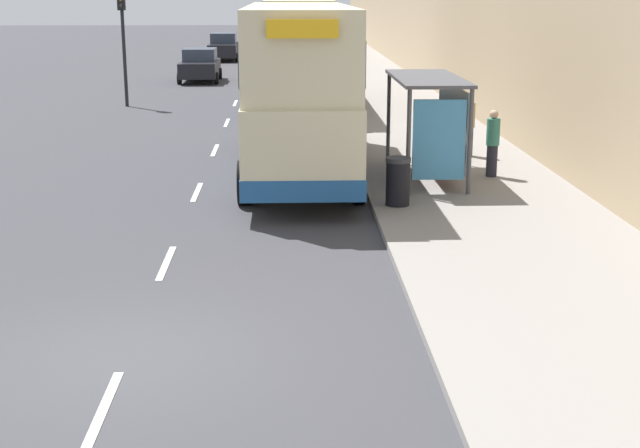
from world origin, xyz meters
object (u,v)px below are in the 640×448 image
Objects in this scene: double_decker_bus_near at (299,87)px; traffic_light_far_kerb at (123,25)px; pedestrian_2 at (445,132)px; pedestrian_at_shelter at (493,143)px; double_decker_bus_ahead at (298,52)px; litter_bin at (398,181)px; bus_shelter at (436,109)px; car_1 at (200,65)px; pedestrian_1 at (469,125)px; car_0 at (224,47)px.

double_decker_bus_near is 15.81m from traffic_light_far_kerb.
pedestrian_at_shelter is at bearing -56.90° from pedestrian_2.
double_decker_bus_near is 0.96× the size of double_decker_bus_ahead.
pedestrian_at_shelter is at bearing 47.25° from litter_bin.
litter_bin is at bearing -63.76° from traffic_light_far_kerb.
pedestrian_at_shelter is (4.64, -14.07, -1.29)m from double_decker_bus_ahead.
litter_bin is (-1.22, -2.66, -1.21)m from bus_shelter.
bus_shelter is at bearing -108.08° from pedestrian_2.
litter_bin is (2.07, -3.96, -1.61)m from double_decker_bus_near.
double_decker_bus_near is 6.21× the size of pedestrian_at_shelter.
pedestrian_1 is (9.55, -22.42, 0.17)m from car_1.
bus_shelter reaches higher than litter_bin.
double_decker_bus_ahead is 10.28× the size of litter_bin.
bus_shelter is 0.39× the size of double_decker_bus_ahead.
pedestrian_2 reaches higher than car_0.
car_0 is 0.87× the size of traffic_light_far_kerb.
car_0 is at bearing 100.44° from double_decker_bus_ahead.
pedestrian_1 is 1.62× the size of litter_bin.
traffic_light_far_kerb reaches higher than double_decker_bus_near.
bus_shelter reaches higher than car_1.
bus_shelter is at bearing 65.34° from litter_bin.
pedestrian_2 is at bearing 6.29° from double_decker_bus_near.
bus_shelter is at bearing -169.25° from pedestrian_at_shelter.
car_1 is 0.85× the size of traffic_light_far_kerb.
double_decker_bus_near reaches higher than pedestrian_at_shelter.
pedestrian_2 is (8.34, -37.82, 0.16)m from car_0.
pedestrian_at_shelter is (1.50, 0.29, -0.88)m from bus_shelter.
pedestrian_at_shelter is at bearing 10.75° from bus_shelter.
car_0 is at bearing -91.21° from car_1.
litter_bin is at bearing 98.83° from car_0.
traffic_light_far_kerb reaches higher than litter_bin.
litter_bin is (6.85, -28.20, -0.17)m from car_1.
pedestrian_1 is at bearing 64.81° from bus_shelter.
pedestrian_1 is at bearing 90.69° from pedestrian_at_shelter.
pedestrian_1 is at bearing 20.91° from double_decker_bus_near.
double_decker_bus_ahead reaches higher than pedestrian_2.
bus_shelter reaches higher than pedestrian_2.
double_decker_bus_ahead is 12.31m from car_1.
double_decker_bus_near is at bearing 117.64° from litter_bin.
litter_bin is (-1.79, -4.39, -0.38)m from pedestrian_2.
double_decker_bus_ahead reaches higher than car_0.
double_decker_bus_near is 5.26m from pedestrian_1.
car_0 is at bearing 96.69° from double_decker_bus_near.
car_1 is at bearing 107.55° from bus_shelter.
car_0 is 4.02× the size of litter_bin.
pedestrian_2 reaches higher than pedestrian_at_shelter.
pedestrian_2 is 1.70× the size of litter_bin.
pedestrian_2 is 0.37× the size of traffic_light_far_kerb.
traffic_light_far_kerb reaches higher than car_1.
bus_shelter is at bearing -77.66° from double_decker_bus_ahead.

